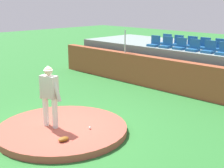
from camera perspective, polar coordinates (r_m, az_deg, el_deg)
name	(u,v)px	position (r m, az deg, el deg)	size (l,w,h in m)	color
ground_plane	(62,132)	(9.68, -8.78, -8.44)	(60.00, 60.00, 0.00)	#2C732F
pitchers_mound	(62,129)	(9.65, -8.80, -7.92)	(3.80, 3.80, 0.19)	#AE5040
pitcher	(49,92)	(9.33, -11.03, -1.36)	(0.81, 0.37, 1.81)	silver
baseball	(90,128)	(9.32, -3.95, -7.73)	(0.07, 0.07, 0.07)	white
fielding_glove	(63,139)	(8.63, -8.58, -9.62)	(0.30, 0.20, 0.11)	brown
brick_barrier	(177,77)	(13.61, 11.51, 1.23)	(14.23, 0.40, 1.37)	#9A4A2E
fence_post_left	(125,41)	(15.21, 2.32, 7.57)	(0.06, 0.06, 1.08)	silver
bleacher_platform	(208,65)	(15.67, 16.60, 3.19)	(13.30, 3.81, 1.65)	gray
stadium_chair_0	(154,43)	(15.47, 7.49, 7.22)	(0.48, 0.44, 0.50)	#1E5791
stadium_chair_1	(166,44)	(15.08, 9.62, 6.96)	(0.48, 0.44, 0.50)	#1E5791
stadium_chair_2	(180,46)	(14.71, 11.98, 6.65)	(0.48, 0.44, 0.50)	#1E5791
stadium_chair_3	(194,47)	(14.31, 14.24, 6.31)	(0.48, 0.44, 0.50)	#1E5791
stadium_chair_4	(209,49)	(14.00, 16.80, 5.96)	(0.48, 0.44, 0.50)	#1E5791
stadium_chair_5	(224,51)	(13.66, 19.17, 5.57)	(0.48, 0.44, 0.50)	#1E5791
stadium_chair_7	(166,41)	(16.24, 9.52, 7.49)	(0.48, 0.44, 0.50)	#1E5791
stadium_chair_8	(178,42)	(15.81, 11.53, 7.21)	(0.48, 0.44, 0.50)	#1E5791
stadium_chair_9	(191,44)	(15.45, 13.83, 6.92)	(0.48, 0.44, 0.50)	#1E5791
stadium_chair_10	(204,45)	(15.07, 15.96, 6.60)	(0.48, 0.44, 0.50)	#1E5791
stadium_chair_11	(219,47)	(14.78, 18.46, 6.26)	(0.48, 0.44, 0.50)	#1E5791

